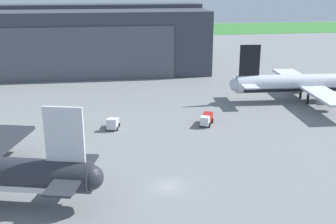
# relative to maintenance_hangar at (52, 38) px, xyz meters

# --- Properties ---
(ground_plane) EXTENTS (440.00, 440.00, 0.00)m
(ground_plane) POSITION_rel_maintenance_hangar_xyz_m (24.86, -86.22, -9.43)
(ground_plane) COLOR slate
(grass_field_strip) EXTENTS (440.00, 56.00, 0.08)m
(grass_field_strip) POSITION_rel_maintenance_hangar_xyz_m (24.86, 102.92, -9.39)
(grass_field_strip) COLOR #387835
(grass_field_strip) RESTS_ON ground_plane
(maintenance_hangar) EXTENTS (93.82, 40.36, 19.77)m
(maintenance_hangar) POSITION_rel_maintenance_hangar_xyz_m (0.00, 0.00, 0.00)
(maintenance_hangar) COLOR #383D47
(maintenance_hangar) RESTS_ON ground_plane
(airliner_far_left) EXTENTS (38.78, 34.62, 13.31)m
(airliner_far_left) POSITION_rel_maintenance_hangar_xyz_m (63.51, -48.24, -5.25)
(airliner_far_left) COLOR silver
(airliner_far_left) RESTS_ON ground_plane
(fuel_bowser) EXTENTS (2.81, 4.16, 2.33)m
(fuel_bowser) POSITION_rel_maintenance_hangar_xyz_m (17.65, -61.36, -8.30)
(fuel_bowser) COLOR silver
(fuel_bowser) RESTS_ON ground_plane
(baggage_tug) EXTENTS (3.47, 4.95, 2.11)m
(baggage_tug) POSITION_rel_maintenance_hangar_xyz_m (35.77, -61.51, -8.22)
(baggage_tug) COLOR silver
(baggage_tug) RESTS_ON ground_plane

